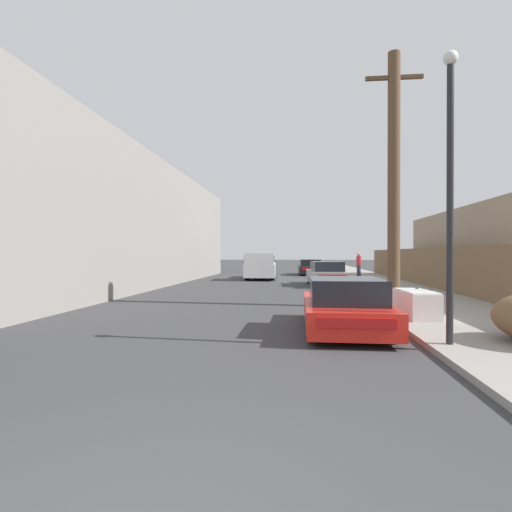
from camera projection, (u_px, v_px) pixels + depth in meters
name	position (u px, v px, depth m)	size (l,w,h in m)	color
sidewalk_curb	(370.00, 280.00, 24.95)	(4.20, 63.00, 0.12)	gray
discarded_fridge	(416.00, 304.00, 10.21)	(0.81, 1.69, 0.71)	silver
parked_sports_car_red	(345.00, 306.00, 9.02)	(1.80, 4.05, 1.20)	red
car_parked_mid	(326.00, 274.00, 21.81)	(2.10, 4.73, 1.31)	gray
car_parked_far	(310.00, 267.00, 32.77)	(1.99, 4.57, 1.26)	black
pickup_truck	(261.00, 266.00, 27.07)	(2.23, 5.53, 1.76)	silver
utility_pole	(394.00, 176.00, 12.82)	(1.80, 0.39, 8.09)	brown
street_lamp	(450.00, 176.00, 7.14)	(0.26, 0.26, 5.25)	#232326
wooden_fence	(441.00, 268.00, 17.94)	(0.08, 31.68, 1.91)	brown
building_left_block	(113.00, 226.00, 22.35)	(7.00, 26.72, 6.55)	gray
pedestrian	(359.00, 264.00, 28.13)	(0.34, 0.34, 1.69)	#282D42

